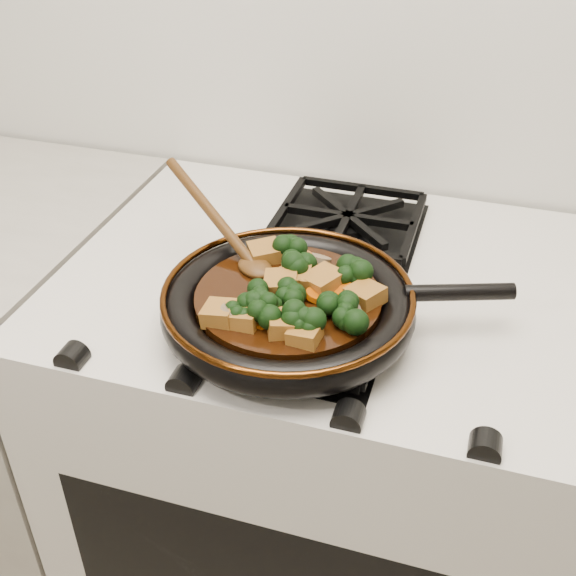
% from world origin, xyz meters
% --- Properties ---
extents(stove, '(0.76, 0.60, 0.90)m').
position_xyz_m(stove, '(0.00, 1.69, 0.45)').
color(stove, beige).
rests_on(stove, ground).
extents(burner_grate_front, '(0.23, 0.23, 0.03)m').
position_xyz_m(burner_grate_front, '(0.00, 1.55, 0.91)').
color(burner_grate_front, black).
rests_on(burner_grate_front, stove).
extents(burner_grate_back, '(0.23, 0.23, 0.03)m').
position_xyz_m(burner_grate_back, '(0.00, 1.83, 0.91)').
color(burner_grate_back, black).
rests_on(burner_grate_back, stove).
extents(skillet, '(0.44, 0.32, 0.05)m').
position_xyz_m(skillet, '(-0.01, 1.55, 0.94)').
color(skillet, black).
rests_on(skillet, burner_grate_front).
extents(braising_sauce, '(0.24, 0.24, 0.02)m').
position_xyz_m(braising_sauce, '(-0.01, 1.55, 0.95)').
color(braising_sauce, black).
rests_on(braising_sauce, skillet).
extents(tofu_cube_0, '(0.04, 0.04, 0.02)m').
position_xyz_m(tofu_cube_0, '(0.03, 1.47, 0.97)').
color(tofu_cube_0, '#915E21').
rests_on(tofu_cube_0, braising_sauce).
extents(tofu_cube_1, '(0.05, 0.05, 0.03)m').
position_xyz_m(tofu_cube_1, '(-0.02, 1.56, 0.97)').
color(tofu_cube_1, '#915E21').
rests_on(tofu_cube_1, braising_sauce).
extents(tofu_cube_2, '(0.04, 0.04, 0.03)m').
position_xyz_m(tofu_cube_2, '(-0.08, 1.47, 0.97)').
color(tofu_cube_2, '#915E21').
rests_on(tofu_cube_2, braising_sauce).
extents(tofu_cube_3, '(0.06, 0.06, 0.03)m').
position_xyz_m(tofu_cube_3, '(0.00, 1.48, 0.97)').
color(tofu_cube_3, '#915E21').
rests_on(tofu_cube_3, braising_sauce).
extents(tofu_cube_4, '(0.06, 0.05, 0.03)m').
position_xyz_m(tofu_cube_4, '(0.08, 1.56, 0.97)').
color(tofu_cube_4, '#915E21').
rests_on(tofu_cube_4, braising_sauce).
extents(tofu_cube_5, '(0.05, 0.05, 0.02)m').
position_xyz_m(tofu_cube_5, '(-0.01, 1.58, 0.97)').
color(tofu_cube_5, '#915E21').
rests_on(tofu_cube_5, braising_sauce).
extents(tofu_cube_6, '(0.06, 0.06, 0.03)m').
position_xyz_m(tofu_cube_6, '(-0.07, 1.62, 0.97)').
color(tofu_cube_6, '#915E21').
rests_on(tofu_cube_6, braising_sauce).
extents(tofu_cube_7, '(0.04, 0.04, 0.03)m').
position_xyz_m(tofu_cube_7, '(-0.01, 1.58, 0.97)').
color(tofu_cube_7, '#915E21').
rests_on(tofu_cube_7, braising_sauce).
extents(tofu_cube_8, '(0.06, 0.06, 0.03)m').
position_xyz_m(tofu_cube_8, '(0.03, 1.58, 0.97)').
color(tofu_cube_8, '#915E21').
rests_on(tofu_cube_8, braising_sauce).
extents(tofu_cube_9, '(0.04, 0.04, 0.03)m').
position_xyz_m(tofu_cube_9, '(-0.05, 1.47, 0.97)').
color(tofu_cube_9, '#915E21').
rests_on(tofu_cube_9, braising_sauce).
extents(broccoli_floret_0, '(0.09, 0.09, 0.06)m').
position_xyz_m(broccoli_floret_0, '(0.07, 1.51, 0.97)').
color(broccoli_floret_0, black).
rests_on(broccoli_floret_0, braising_sauce).
extents(broccoli_floret_1, '(0.09, 0.08, 0.07)m').
position_xyz_m(broccoli_floret_1, '(-0.02, 1.49, 0.97)').
color(broccoli_floret_1, black).
rests_on(broccoli_floret_1, braising_sauce).
extents(broccoli_floret_2, '(0.09, 0.09, 0.07)m').
position_xyz_m(broccoli_floret_2, '(0.06, 1.52, 0.97)').
color(broccoli_floret_2, black).
rests_on(broccoli_floret_2, braising_sauce).
extents(broccoli_floret_3, '(0.09, 0.09, 0.07)m').
position_xyz_m(broccoli_floret_3, '(0.03, 1.48, 0.97)').
color(broccoli_floret_3, black).
rests_on(broccoli_floret_3, braising_sauce).
extents(broccoli_floret_4, '(0.08, 0.08, 0.06)m').
position_xyz_m(broccoli_floret_4, '(-0.03, 1.63, 0.97)').
color(broccoli_floret_4, black).
rests_on(broccoli_floret_4, braising_sauce).
extents(broccoli_floret_5, '(0.07, 0.07, 0.07)m').
position_xyz_m(broccoli_floret_5, '(-0.04, 1.51, 0.97)').
color(broccoli_floret_5, black).
rests_on(broccoli_floret_5, braising_sauce).
extents(broccoli_floret_6, '(0.08, 0.08, 0.06)m').
position_xyz_m(broccoli_floret_6, '(-0.05, 1.48, 0.97)').
color(broccoli_floret_6, black).
rests_on(broccoli_floret_6, braising_sauce).
extents(broccoli_floret_7, '(0.08, 0.09, 0.06)m').
position_xyz_m(broccoli_floret_7, '(-0.02, 1.59, 0.97)').
color(broccoli_floret_7, black).
rests_on(broccoli_floret_7, braising_sauce).
extents(broccoli_floret_8, '(0.07, 0.08, 0.06)m').
position_xyz_m(broccoli_floret_8, '(0.06, 1.60, 0.97)').
color(broccoli_floret_8, black).
rests_on(broccoli_floret_8, braising_sauce).
extents(broccoli_floret_9, '(0.08, 0.08, 0.07)m').
position_xyz_m(broccoli_floret_9, '(-0.01, 1.53, 0.97)').
color(broccoli_floret_9, black).
rests_on(broccoli_floret_9, braising_sauce).
extents(carrot_coin_0, '(0.03, 0.03, 0.02)m').
position_xyz_m(carrot_coin_0, '(0.05, 1.57, 0.96)').
color(carrot_coin_0, '#B24604').
rests_on(carrot_coin_0, braising_sauce).
extents(carrot_coin_1, '(0.03, 0.03, 0.02)m').
position_xyz_m(carrot_coin_1, '(0.02, 1.55, 0.96)').
color(carrot_coin_1, '#B24604').
rests_on(carrot_coin_1, braising_sauce).
extents(carrot_coin_2, '(0.03, 0.03, 0.02)m').
position_xyz_m(carrot_coin_2, '(-0.02, 1.62, 0.96)').
color(carrot_coin_2, '#B24604').
rests_on(carrot_coin_2, braising_sauce).
extents(carrot_coin_3, '(0.03, 0.03, 0.02)m').
position_xyz_m(carrot_coin_3, '(-0.03, 1.48, 0.96)').
color(carrot_coin_3, '#B24604').
rests_on(carrot_coin_3, braising_sauce).
extents(carrot_coin_4, '(0.03, 0.03, 0.02)m').
position_xyz_m(carrot_coin_4, '(0.06, 1.61, 0.96)').
color(carrot_coin_4, '#B24604').
rests_on(carrot_coin_4, braising_sauce).
extents(mushroom_slice_0, '(0.04, 0.04, 0.02)m').
position_xyz_m(mushroom_slice_0, '(0.01, 1.63, 0.97)').
color(mushroom_slice_0, '#7A6347').
rests_on(mushroom_slice_0, braising_sauce).
extents(mushroom_slice_1, '(0.04, 0.04, 0.03)m').
position_xyz_m(mushroom_slice_1, '(0.07, 1.52, 0.97)').
color(mushroom_slice_1, '#7A6347').
rests_on(mushroom_slice_1, braising_sauce).
extents(mushroom_slice_2, '(0.04, 0.05, 0.03)m').
position_xyz_m(mushroom_slice_2, '(-0.06, 1.48, 0.97)').
color(mushroom_slice_2, '#7A6347').
rests_on(mushroom_slice_2, braising_sauce).
extents(wooden_spoon, '(0.13, 0.11, 0.23)m').
position_xyz_m(wooden_spoon, '(-0.12, 1.62, 0.98)').
color(wooden_spoon, '#482A0F').
rests_on(wooden_spoon, braising_sauce).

